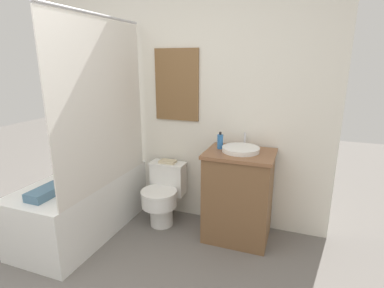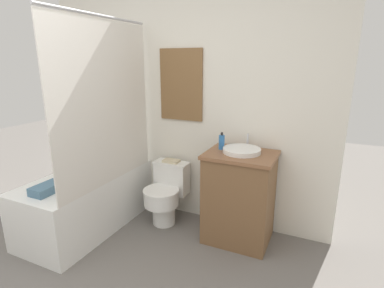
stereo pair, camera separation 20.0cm
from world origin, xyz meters
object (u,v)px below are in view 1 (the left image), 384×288
Objects in this scene: book_on_tank at (168,161)px; toilet at (163,194)px; soap_bottle at (220,141)px; sink at (241,149)px.

toilet is at bearing -90.00° from book_on_tank.
book_on_tank is at bearing 90.00° from toilet.
soap_bottle reaches higher than book_on_tank.
soap_bottle is 0.64m from book_on_tank.
soap_bottle is at bearing 4.61° from toilet.
toilet is at bearing -175.39° from soap_bottle.
sink is at bearing 1.59° from toilet.
sink is 2.21× the size of book_on_tank.
toilet is at bearing -178.41° from sink.
sink reaches higher than toilet.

